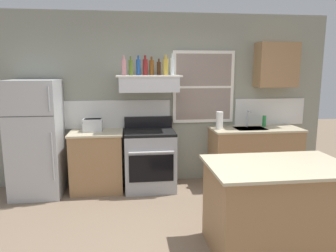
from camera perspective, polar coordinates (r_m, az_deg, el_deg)
The scene contains 20 objects.
back_wall at distance 5.14m, azimuth -0.53°, elevation 4.81°, with size 5.40×0.11×2.70m.
refrigerator at distance 4.99m, azimuth -22.60°, elevation -2.08°, with size 0.70×0.72×1.69m.
counter_left_of_stove at distance 4.98m, azimuth -12.59°, elevation -6.14°, with size 0.79×0.63×0.91m.
toaster at distance 4.90m, azimuth -13.36°, elevation 0.21°, with size 0.30×0.20×0.19m.
stove_range at distance 4.93m, azimuth -3.28°, elevation -5.98°, with size 0.76×0.69×1.09m.
range_hood_shelf at distance 4.83m, azimuth -3.50°, elevation 7.66°, with size 0.96×0.52×0.24m.
bottle_rose_pink at distance 4.81m, azimuth -7.93°, elevation 10.45°, with size 0.07×0.07×0.28m.
bottle_olive_oil_square at distance 4.76m, azimuth -6.71°, elevation 10.44°, with size 0.06×0.06×0.28m.
bottle_blue_liqueur at distance 4.84m, azimuth -5.34°, elevation 10.53°, with size 0.07×0.07×0.29m.
bottle_red_label_wine at distance 4.85m, azimuth -4.11°, elevation 10.56°, with size 0.07×0.07×0.29m.
bottle_amber_wine at distance 4.88m, azimuth -2.96°, elevation 10.48°, with size 0.07×0.07×0.28m.
bottle_brown_stout at distance 4.88m, azimuth -1.66°, elevation 10.34°, with size 0.06×0.06×0.24m.
bottle_champagne_gold_foil at distance 4.83m, azimuth -0.42°, elevation 10.62°, with size 0.08×0.08×0.30m.
bottle_clear_tall at distance 4.85m, azimuth 0.75°, elevation 10.73°, with size 0.06×0.06×0.32m.
counter_right_with_sink at distance 5.35m, azimuth 15.26°, elevation -5.12°, with size 1.43×0.63×0.91m.
sink_faucet at distance 5.27m, azimuth 14.18°, elevation 1.69°, with size 0.03×0.17×0.28m.
paper_towel_roll at distance 5.03m, azimuth 9.24°, elevation 1.01°, with size 0.11×0.11×0.27m, color white.
dish_soap_bottle at distance 5.39m, azimuth 16.90°, elevation 0.84°, with size 0.06×0.06×0.18m, color #268C3F.
kitchen_island at distance 3.49m, azimuth 18.84°, elevation -13.66°, with size 1.40×0.90×0.91m.
upper_cabinet_right at distance 5.44m, azimuth 18.89°, elevation 10.34°, with size 0.64×0.32×0.70m.
Camera 1 is at (-0.56, -2.86, 1.84)m, focal length 33.92 mm.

